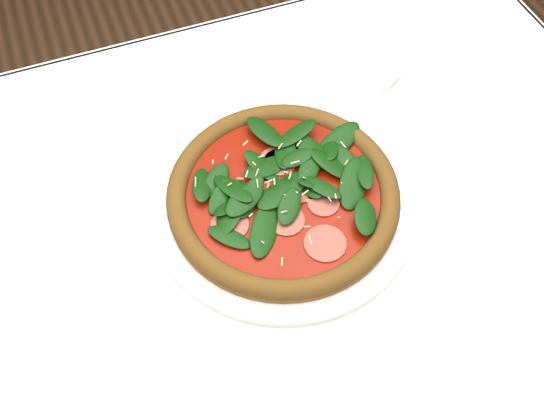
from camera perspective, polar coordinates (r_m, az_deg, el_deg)
name	(u,v)px	position (r m, az deg, el deg)	size (l,w,h in m)	color
ground	(254,400)	(1.47, -1.68, -17.93)	(6.00, 6.00, 0.00)	brown
dining_table	(243,268)	(0.87, -2.72, -6.01)	(1.21, 0.81, 0.75)	white
plate	(283,201)	(0.79, 1.04, 0.33)	(0.35, 0.35, 0.01)	silver
pizza	(283,192)	(0.78, 1.06, 1.16)	(0.37, 0.37, 0.04)	#A06126
saucer_far	(360,63)	(0.98, 8.30, 12.98)	(0.13, 0.13, 0.01)	silver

